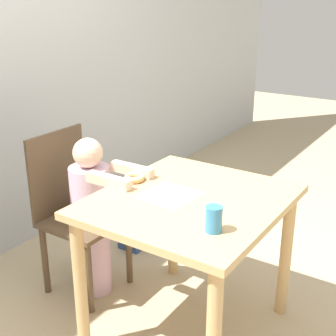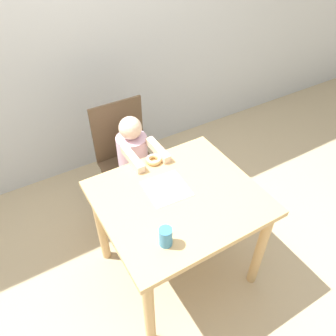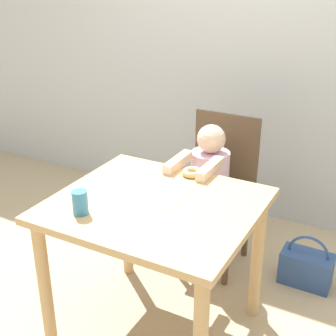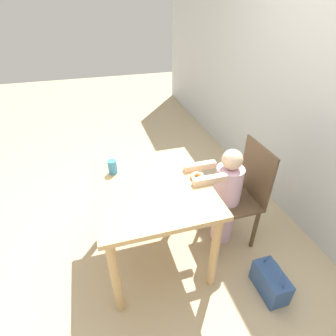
# 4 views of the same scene
# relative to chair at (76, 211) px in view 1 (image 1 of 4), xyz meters

# --- Properties ---
(ground_plane) EXTENTS (12.00, 12.00, 0.00)m
(ground_plane) POSITION_rel_chair_xyz_m (0.00, -0.74, -0.47)
(ground_plane) COLOR tan
(dining_table) EXTENTS (0.90, 0.81, 0.73)m
(dining_table) POSITION_rel_chair_xyz_m (0.00, -0.74, 0.14)
(dining_table) COLOR tan
(dining_table) RESTS_ON ground_plane
(chair) EXTENTS (0.40, 0.40, 0.91)m
(chair) POSITION_rel_chair_xyz_m (0.00, 0.00, 0.00)
(chair) COLOR brown
(chair) RESTS_ON ground_plane
(child_figure) EXTENTS (0.23, 0.45, 0.91)m
(child_figure) POSITION_rel_chair_xyz_m (0.00, -0.12, 0.00)
(child_figure) COLOR silver
(child_figure) RESTS_ON ground_plane
(donut) EXTENTS (0.10, 0.10, 0.03)m
(donut) POSITION_rel_chair_xyz_m (0.02, -0.40, 0.28)
(donut) COLOR tan
(donut) RESTS_ON dining_table
(napkin) EXTENTS (0.25, 0.25, 0.00)m
(napkin) POSITION_rel_chair_xyz_m (-0.03, -0.65, 0.27)
(napkin) COLOR white
(napkin) RESTS_ON dining_table
(handbag) EXTENTS (0.29, 0.16, 0.31)m
(handbag) POSITION_rel_chair_xyz_m (0.58, -0.00, -0.36)
(handbag) COLOR #2D4C84
(handbag) RESTS_ON ground_plane
(cup) EXTENTS (0.07, 0.07, 0.11)m
(cup) POSITION_rel_chair_xyz_m (-0.23, -0.98, 0.32)
(cup) COLOR teal
(cup) RESTS_ON dining_table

